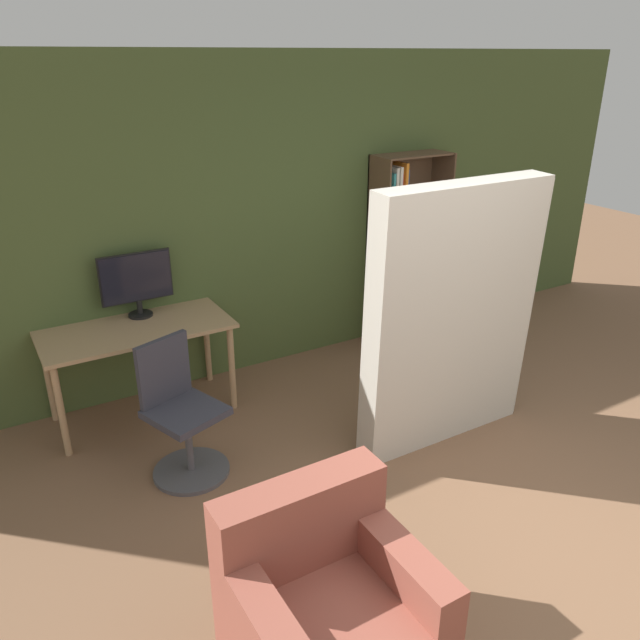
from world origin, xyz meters
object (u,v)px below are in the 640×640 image
at_px(office_chair, 182,421).
at_px(armchair, 326,607).
at_px(bookshelf, 398,253).
at_px(mattress_near, 453,318).
at_px(monitor, 136,281).

xyz_separation_m(office_chair, armchair, (0.08, -1.74, -0.07)).
distance_m(bookshelf, armchair, 3.80).
bearing_deg(bookshelf, armchair, -131.75).
xyz_separation_m(bookshelf, mattress_near, (-0.77, -1.63, 0.07)).
xyz_separation_m(monitor, bookshelf, (2.51, -0.03, -0.16)).
xyz_separation_m(office_chair, bookshelf, (2.58, 1.06, 0.49)).
bearing_deg(armchair, monitor, 90.14).
relative_size(office_chair, armchair, 1.12).
distance_m(mattress_near, armchair, 2.19).
bearing_deg(bookshelf, monitor, 179.32).
bearing_deg(monitor, bookshelf, -0.68).
height_order(monitor, bookshelf, bookshelf).
distance_m(monitor, mattress_near, 2.41).
xyz_separation_m(monitor, office_chair, (-0.07, -1.09, -0.65)).
distance_m(office_chair, armchair, 1.74).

